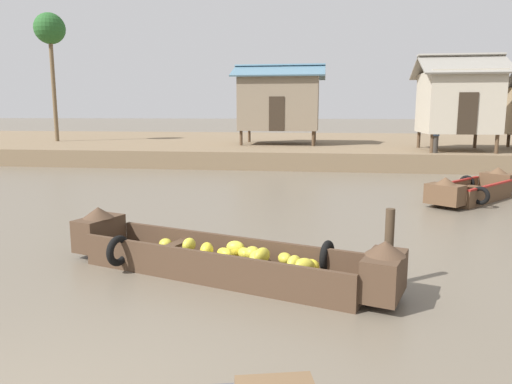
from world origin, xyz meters
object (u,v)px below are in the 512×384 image
(stilt_house_mid_left, at_px, (458,101))
(mooring_post, at_px, (389,248))
(banana_boat, at_px, (223,258))
(stilt_house_left, at_px, (280,102))
(fishing_skiff_distant, at_px, (473,190))
(vendor_person, at_px, (436,132))
(palm_tree_near, at_px, (50,32))

(stilt_house_mid_left, relative_size, mooring_post, 3.64)
(banana_boat, xyz_separation_m, stilt_house_left, (-0.96, 19.64, 2.86))
(fishing_skiff_distant, xyz_separation_m, mooring_post, (-3.44, -7.74, 0.28))
(stilt_house_left, relative_size, vendor_person, 2.99)
(fishing_skiff_distant, distance_m, palm_tree_near, 25.25)
(fishing_skiff_distant, relative_size, stilt_house_left, 0.76)
(stilt_house_mid_left, height_order, palm_tree_near, palm_tree_near)
(stilt_house_mid_left, bearing_deg, stilt_house_left, 159.20)
(banana_boat, bearing_deg, stilt_house_mid_left, 64.95)
(fishing_skiff_distant, height_order, vendor_person, vendor_person)
(palm_tree_near, height_order, mooring_post, palm_tree_near)
(vendor_person, bearing_deg, fishing_skiff_distant, -93.00)
(vendor_person, bearing_deg, stilt_house_mid_left, 51.16)
(banana_boat, height_order, stilt_house_mid_left, stilt_house_mid_left)
(banana_boat, height_order, palm_tree_near, palm_tree_near)
(vendor_person, bearing_deg, palm_tree_near, 165.82)
(stilt_house_mid_left, bearing_deg, banana_boat, -115.05)
(fishing_skiff_distant, relative_size, palm_tree_near, 0.50)
(banana_boat, bearing_deg, fishing_skiff_distant, 51.61)
(fishing_skiff_distant, relative_size, stilt_house_mid_left, 0.86)
(stilt_house_mid_left, relative_size, vendor_person, 2.67)
(vendor_person, bearing_deg, mooring_post, -104.33)
(banana_boat, height_order, vendor_person, vendor_person)
(banana_boat, height_order, stilt_house_left, stilt_house_left)
(mooring_post, bearing_deg, stilt_house_mid_left, 72.98)
(stilt_house_mid_left, xyz_separation_m, mooring_post, (-5.04, -16.47, -2.51))
(stilt_house_left, relative_size, palm_tree_near, 0.66)
(vendor_person, height_order, mooring_post, vendor_person)
(banana_boat, distance_m, stilt_house_mid_left, 18.29)
(stilt_house_left, height_order, stilt_house_mid_left, stilt_house_mid_left)
(banana_boat, distance_m, stilt_house_left, 19.87)
(fishing_skiff_distant, bearing_deg, stilt_house_mid_left, 79.63)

